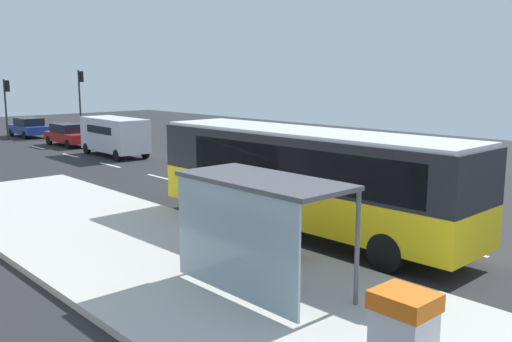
% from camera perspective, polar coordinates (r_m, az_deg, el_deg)
% --- Properties ---
extents(ground_plane, '(56.00, 92.00, 0.04)m').
position_cam_1_polar(ground_plane, '(27.08, -10.12, -0.76)').
color(ground_plane, '#262628').
extents(sidewalk_platform, '(6.20, 30.00, 0.18)m').
position_cam_1_polar(sidewalk_platform, '(13.94, -5.90, -10.27)').
color(sidewalk_platform, beige).
rests_on(sidewalk_platform, ground).
extents(lane_stripe_seg_1, '(0.16, 2.20, 0.01)m').
position_cam_1_polar(lane_stripe_seg_1, '(16.96, 19.19, -7.41)').
color(lane_stripe_seg_1, silver).
rests_on(lane_stripe_seg_1, ground).
extents(lane_stripe_seg_2, '(0.16, 2.20, 0.01)m').
position_cam_1_polar(lane_stripe_seg_2, '(19.71, 6.31, -4.54)').
color(lane_stripe_seg_2, silver).
rests_on(lane_stripe_seg_2, ground).
extents(lane_stripe_seg_3, '(0.16, 2.20, 0.01)m').
position_cam_1_polar(lane_stripe_seg_3, '(23.22, -2.98, -2.30)').
color(lane_stripe_seg_3, silver).
rests_on(lane_stripe_seg_3, ground).
extents(lane_stripe_seg_4, '(0.16, 2.20, 0.01)m').
position_cam_1_polar(lane_stripe_seg_4, '(27.20, -9.68, -0.65)').
color(lane_stripe_seg_4, silver).
rests_on(lane_stripe_seg_4, ground).
extents(lane_stripe_seg_5, '(0.16, 2.20, 0.01)m').
position_cam_1_polar(lane_stripe_seg_5, '(31.48, -14.61, 0.58)').
color(lane_stripe_seg_5, silver).
rests_on(lane_stripe_seg_5, ground).
extents(lane_stripe_seg_6, '(0.16, 2.20, 0.01)m').
position_cam_1_polar(lane_stripe_seg_6, '(35.94, -18.35, 1.51)').
color(lane_stripe_seg_6, silver).
rests_on(lane_stripe_seg_6, ground).
extents(lane_stripe_seg_7, '(0.16, 2.20, 0.01)m').
position_cam_1_polar(lane_stripe_seg_7, '(40.53, -21.25, 2.22)').
color(lane_stripe_seg_7, silver).
rests_on(lane_stripe_seg_7, ground).
extents(bus, '(2.73, 11.06, 3.21)m').
position_cam_1_polar(bus, '(17.14, 4.95, -0.39)').
color(bus, yellow).
rests_on(bus, ground).
extents(white_van, '(2.13, 5.24, 2.30)m').
position_cam_1_polar(white_van, '(34.84, -14.19, 3.68)').
color(white_van, silver).
rests_on(white_van, ground).
extents(sedan_near, '(1.86, 4.41, 1.52)m').
position_cam_1_polar(sedan_near, '(47.83, -22.14, 4.17)').
color(sedan_near, navy).
rests_on(sedan_near, ground).
extents(sedan_far, '(1.91, 4.44, 1.52)m').
position_cam_1_polar(sedan_far, '(40.93, -18.49, 3.56)').
color(sedan_far, '#A51919').
rests_on(sedan_far, ground).
extents(recycling_bin_red, '(0.52, 0.52, 0.95)m').
position_cam_1_polar(recycling_bin_red, '(14.47, 3.35, -7.12)').
color(recycling_bin_red, red).
rests_on(recycling_bin_red, sidewalk_platform).
extents(recycling_bin_green, '(0.52, 0.52, 0.95)m').
position_cam_1_polar(recycling_bin_green, '(14.95, 1.42, -6.55)').
color(recycling_bin_green, green).
rests_on(recycling_bin_green, sidewalk_platform).
extents(traffic_light_near_side, '(0.49, 0.28, 5.21)m').
position_cam_1_polar(traffic_light_near_side, '(46.35, -17.41, 7.58)').
color(traffic_light_near_side, '#2D2D2D').
rests_on(traffic_light_near_side, ground).
extents(traffic_light_median, '(0.49, 0.28, 4.54)m').
position_cam_1_polar(traffic_light_median, '(45.96, -24.03, 6.66)').
color(traffic_light_median, '#2D2D2D').
rests_on(traffic_light_median, ground).
extents(bus_shelter, '(1.80, 4.00, 2.50)m').
position_cam_1_polar(bus_shelter, '(11.87, -0.41, -3.66)').
color(bus_shelter, '#4C4C51').
rests_on(bus_shelter, sidewalk_platform).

